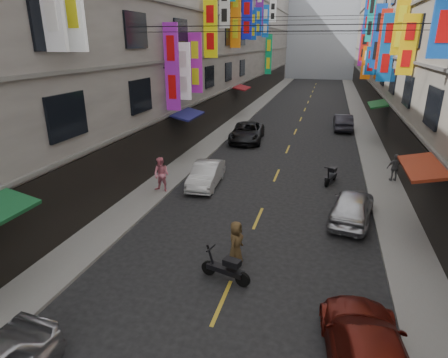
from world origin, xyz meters
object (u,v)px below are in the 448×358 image
Objects in this scene: car_left_far at (247,132)px; scooter_crossing at (226,269)px; car_right_mid at (352,206)px; car_right_near at (369,354)px; pedestrian_rfar at (395,168)px; scooter_far_right at (331,176)px; car_left_mid at (206,174)px; pedestrian_crossing at (236,243)px; pedestrian_lfar at (161,174)px; car_right_far at (343,122)px.

scooter_crossing is at bearing -84.79° from car_left_far.
car_right_near is at bearing 99.32° from car_right_mid.
car_left_far is at bearing -50.35° from car_right_mid.
scooter_crossing is 18.76m from car_left_far.
car_right_mid is at bearing -96.93° from car_right_near.
scooter_crossing is 13.21m from pedestrian_rfar.
car_right_near is 14.40m from pedestrian_rfar.
scooter_far_right is 6.98m from car_left_mid.
pedestrian_lfar is at bearing 51.80° from pedestrian_crossing.
scooter_far_right is at bearing -55.85° from car_left_far.
car_right_near is at bearing -59.39° from car_left_mid.
car_left_mid is 10.28m from car_left_far.
car_left_mid is at bearing -95.27° from car_left_far.
car_right_far reaches higher than car_right_near.
car_left_far is 1.13× the size of car_right_near.
car_left_mid is 2.54m from pedestrian_lfar.
scooter_crossing is 1.10× the size of pedestrian_crossing.
scooter_far_right is at bearing 31.70° from pedestrian_lfar.
car_right_near is 1.13× the size of car_right_mid.
car_right_near is at bearing -75.54° from car_left_far.
car_right_mid is (7.52, -2.43, 0.06)m from car_left_mid.
car_left_mid is at bearing -62.54° from car_right_near.
scooter_crossing is at bearing 42.58° from pedestrian_rfar.
car_right_far is 2.40× the size of pedestrian_lfar.
pedestrian_rfar is at bearing -25.28° from pedestrian_crossing.
car_right_far reaches higher than car_left_mid.
car_right_near is (7.44, -21.26, -0.05)m from car_left_far.
pedestrian_rfar is (9.93, -7.07, 0.17)m from car_left_far.
car_left_mid is 10.51m from pedestrian_rfar.
car_right_far is at bearing -96.57° from pedestrian_rfar.
scooter_crossing is 1.01× the size of scooter_far_right.
car_left_mid is at bearing 63.17° from car_right_far.
pedestrian_rfar reaches higher than pedestrian_crossing.
car_right_mid is at bearing -34.12° from pedestrian_crossing.
car_left_far is 12.19m from pedestrian_rfar.
car_left_far is at bearing 85.76° from car_left_mid.
scooter_far_right is 4.71m from car_right_mid.
car_left_far reaches higher than scooter_crossing.
car_right_mid reaches higher than scooter_crossing.
pedestrian_rfar is at bearing -106.88° from car_right_near.
car_left_far is 12.10m from pedestrian_lfar.
scooter_crossing is at bearing 89.57° from scooter_far_right.
scooter_crossing is 0.38× the size of car_right_near.
pedestrian_crossing is (0.05, 1.13, 0.36)m from scooter_crossing.
scooter_crossing is at bearing 78.03° from car_right_far.
car_right_near is 1.07× the size of car_right_far.
car_left_mid is 2.16× the size of pedestrian_lfar.
car_right_mid is 18.99m from car_right_far.
car_right_far reaches higher than car_right_mid.
scooter_far_right is 0.34× the size of car_left_far.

